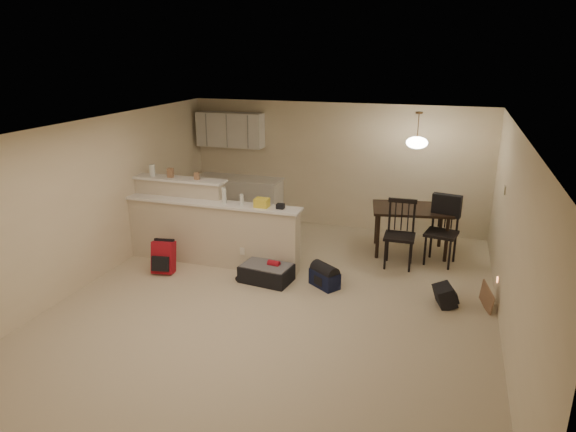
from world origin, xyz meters
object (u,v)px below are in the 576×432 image
at_px(dining_chair_near, 400,235).
at_px(black_daypack, 445,296).
at_px(dining_table, 411,213).
at_px(red_backpack, 164,257).
at_px(dining_chair_far, 442,232).
at_px(pendant_lamp, 417,142).
at_px(suitcase, 266,273).
at_px(navy_duffel, 325,279).

distance_m(dining_chair_near, black_daypack, 1.50).
height_order(dining_table, red_backpack, dining_table).
bearing_deg(dining_chair_far, dining_table, 156.77).
bearing_deg(dining_table, dining_chair_far, -44.49).
distance_m(dining_chair_far, red_backpack, 4.62).
distance_m(pendant_lamp, suitcase, 3.35).
distance_m(dining_chair_near, red_backpack, 3.89).
bearing_deg(dining_chair_far, red_backpack, -146.35).
height_order(navy_duffel, black_daypack, black_daypack).
distance_m(pendant_lamp, dining_chair_near, 1.60).
bearing_deg(dining_chair_near, navy_duffel, -132.35).
bearing_deg(navy_duffel, red_backpack, -137.78).
distance_m(pendant_lamp, black_daypack, 2.74).
bearing_deg(pendant_lamp, dining_chair_near, -99.17).
bearing_deg(black_daypack, dining_chair_far, -12.42).
bearing_deg(pendant_lamp, black_daypack, -70.57).
xyz_separation_m(dining_table, black_daypack, (0.68, -1.91, -0.59)).
height_order(pendant_lamp, dining_chair_far, pendant_lamp).
bearing_deg(dining_chair_near, pendant_lamp, 79.40).
height_order(dining_chair_near, navy_duffel, dining_chair_near).
distance_m(navy_duffel, black_daypack, 1.77).
height_order(suitcase, navy_duffel, suitcase).
height_order(pendant_lamp, suitcase, pendant_lamp).
xyz_separation_m(navy_duffel, black_daypack, (1.77, -0.07, 0.02)).
bearing_deg(black_daypack, pendant_lamp, 1.94).
xyz_separation_m(pendant_lamp, dining_chair_far, (0.54, -0.37, -1.42)).
height_order(suitcase, red_backpack, red_backpack).
height_order(dining_chair_far, black_daypack, dining_chair_far).
relative_size(suitcase, red_backpack, 1.49).
relative_size(suitcase, black_daypack, 2.32).
bearing_deg(black_daypack, dining_table, 1.94).
bearing_deg(red_backpack, black_daypack, -6.12).
bearing_deg(dining_chair_near, dining_chair_far, 26.15).
bearing_deg(suitcase, black_daypack, 7.30).
bearing_deg(navy_duffel, dining_chair_near, 85.14).
relative_size(pendant_lamp, dining_chair_far, 0.54).
height_order(dining_chair_near, black_daypack, dining_chair_near).
bearing_deg(red_backpack, dining_table, 20.85).
distance_m(red_backpack, navy_duffel, 2.64).
bearing_deg(navy_duffel, pendant_lamp, 95.31).
height_order(dining_chair_near, dining_chair_far, dining_chair_far).
relative_size(dining_table, suitcase, 1.90).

